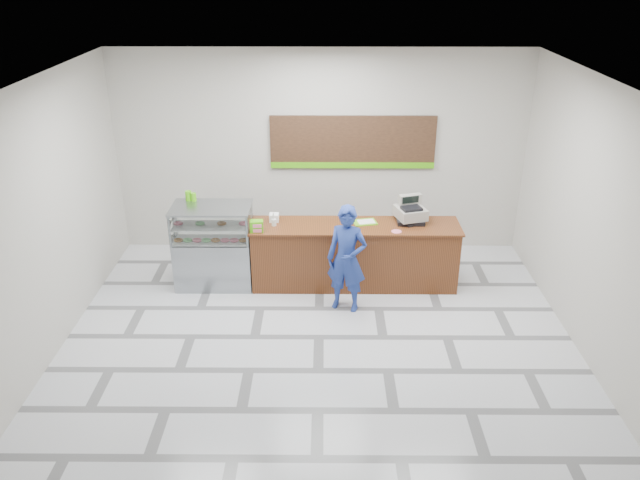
{
  "coord_description": "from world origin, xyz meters",
  "views": [
    {
      "loc": [
        0.07,
        -7.3,
        4.87
      ],
      "look_at": [
        0.01,
        0.9,
        1.07
      ],
      "focal_mm": 35.0,
      "sensor_mm": 36.0,
      "label": 1
    }
  ],
  "objects_px": {
    "display_case": "(214,245)",
    "cash_register": "(410,212)",
    "sales_counter": "(354,255)",
    "customer": "(347,259)",
    "serving_tray": "(365,222)"
  },
  "relations": [
    {
      "from": "serving_tray",
      "to": "customer",
      "type": "relative_size",
      "value": 0.25
    },
    {
      "from": "cash_register",
      "to": "sales_counter",
      "type": "bearing_deg",
      "value": 173.69
    },
    {
      "from": "sales_counter",
      "to": "display_case",
      "type": "bearing_deg",
      "value": -179.99
    },
    {
      "from": "cash_register",
      "to": "serving_tray",
      "type": "relative_size",
      "value": 1.36
    },
    {
      "from": "display_case",
      "to": "customer",
      "type": "height_order",
      "value": "customer"
    },
    {
      "from": "display_case",
      "to": "cash_register",
      "type": "xyz_separation_m",
      "value": [
        3.08,
        0.17,
        0.5
      ]
    },
    {
      "from": "sales_counter",
      "to": "cash_register",
      "type": "relative_size",
      "value": 5.95
    },
    {
      "from": "serving_tray",
      "to": "cash_register",
      "type": "bearing_deg",
      "value": -6.12
    },
    {
      "from": "sales_counter",
      "to": "customer",
      "type": "distance_m",
      "value": 0.81
    },
    {
      "from": "serving_tray",
      "to": "sales_counter",
      "type": "bearing_deg",
      "value": -159.94
    },
    {
      "from": "sales_counter",
      "to": "customer",
      "type": "xyz_separation_m",
      "value": [
        -0.15,
        -0.74,
        0.3
      ]
    },
    {
      "from": "sales_counter",
      "to": "cash_register",
      "type": "distance_m",
      "value": 1.1
    },
    {
      "from": "display_case",
      "to": "cash_register",
      "type": "height_order",
      "value": "cash_register"
    },
    {
      "from": "display_case",
      "to": "serving_tray",
      "type": "height_order",
      "value": "display_case"
    },
    {
      "from": "cash_register",
      "to": "serving_tray",
      "type": "xyz_separation_m",
      "value": [
        -0.71,
        -0.07,
        -0.14
      ]
    }
  ]
}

